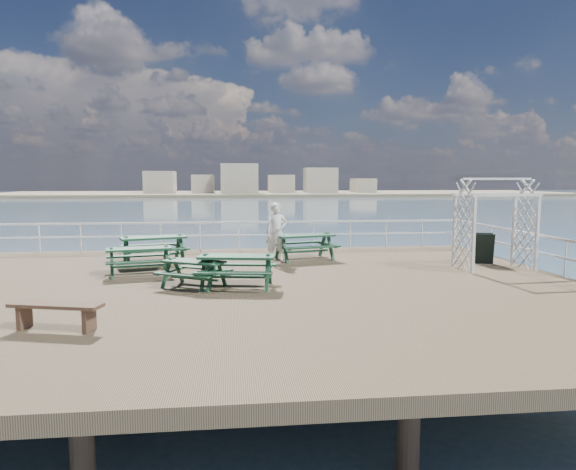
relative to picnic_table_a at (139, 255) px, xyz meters
The scene contains 12 objects.
ground 3.52m from the picnic_table_a, 33.01° to the right, with size 18.00×14.00×0.30m, color brown.
sea_backdrop 133.09m from the picnic_table_a, 83.34° to the left, with size 300.00×300.00×9.20m.
railing 2.92m from the picnic_table_a, 13.73° to the left, with size 17.77×13.76×1.10m.
picnic_table_a is the anchor object (origin of this frame).
picnic_table_b 1.95m from the picnic_table_a, 86.70° to the left, with size 2.43×2.18×0.99m.
picnic_table_c 5.55m from the picnic_table_a, 23.50° to the left, with size 2.31×2.03×0.96m.
picnic_table_d 2.55m from the picnic_table_a, 48.85° to the right, with size 1.98×1.86×0.76m.
picnic_table_e 3.45m from the picnic_table_a, 36.83° to the right, with size 2.12×1.82×0.93m.
flat_bench_far 5.44m from the picnic_table_a, 95.71° to the right, with size 1.75×0.84×0.49m.
trellis_arbor 10.52m from the picnic_table_a, ahead, with size 2.30×1.35×2.76m.
sandwich_board 10.72m from the picnic_table_a, ahead, with size 0.72×0.62×1.00m.
person 4.54m from the picnic_table_a, 24.81° to the left, with size 0.71×0.47×1.95m, color white.
Camera 1 is at (-0.26, -12.99, 2.73)m, focal length 32.00 mm.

